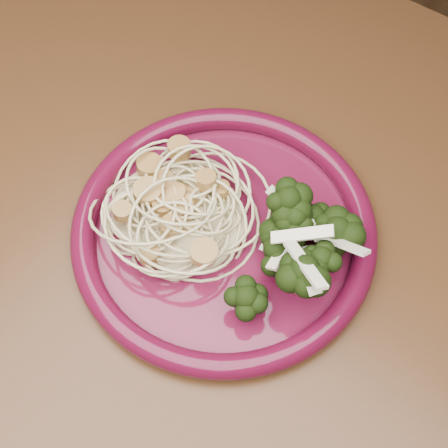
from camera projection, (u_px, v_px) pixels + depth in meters
dining_table at (295, 369)px, 0.59m from camera, size 1.20×0.80×0.75m
dinner_plate at (224, 230)px, 0.54m from camera, size 0.33×0.33×0.02m
spaghetti_pile at (178, 210)px, 0.54m from camera, size 0.15×0.14×0.03m
scallop_cluster at (175, 189)px, 0.51m from camera, size 0.14×0.14×0.04m
broccoli_pile at (283, 237)px, 0.51m from camera, size 0.12×0.15×0.05m
onion_garnish at (286, 218)px, 0.49m from camera, size 0.08×0.10×0.05m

